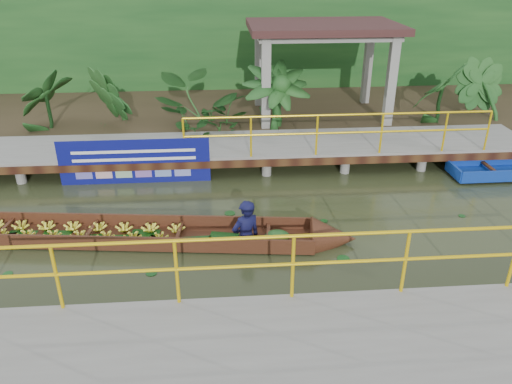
{
  "coord_description": "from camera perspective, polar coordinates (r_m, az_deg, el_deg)",
  "views": [
    {
      "loc": [
        -0.16,
        -8.76,
        5.11
      ],
      "look_at": [
        0.56,
        0.5,
        0.6
      ],
      "focal_mm": 35.0,
      "sensor_mm": 36.0,
      "label": 1
    }
  ],
  "objects": [
    {
      "name": "foliage_backdrop",
      "position": [
        19.01,
        -4.07,
        16.42
      ],
      "size": [
        30.0,
        0.8,
        4.0
      ],
      "primitive_type": "cube",
      "color": "#143F17",
      "rests_on": "ground"
    },
    {
      "name": "vendor_boat",
      "position": [
        9.89,
        -11.9,
        -4.19
      ],
      "size": [
        8.62,
        1.82,
        2.01
      ],
      "rotation": [
        0.0,
        0.0,
        -0.12
      ],
      "color": "#3B1E10",
      "rests_on": "ground"
    },
    {
      "name": "ground",
      "position": [
        10.14,
        -2.96,
        -4.39
      ],
      "size": [
        80.0,
        80.0,
        0.0
      ],
      "primitive_type": "plane",
      "color": "#283018",
      "rests_on": "ground"
    },
    {
      "name": "tropical_plants",
      "position": [
        14.66,
        1.06,
        10.38
      ],
      "size": [
        14.18,
        1.18,
        1.48
      ],
      "color": "#143F17",
      "rests_on": "ground"
    },
    {
      "name": "near_dock",
      "position": [
        6.73,
        7.27,
        -19.99
      ],
      "size": [
        18.0,
        2.4,
        1.73
      ],
      "color": "slate",
      "rests_on": "ground"
    },
    {
      "name": "pavilion",
      "position": [
        15.56,
        7.66,
        17.21
      ],
      "size": [
        4.4,
        3.0,
        3.0
      ],
      "color": "slate",
      "rests_on": "ground"
    },
    {
      "name": "land_strip",
      "position": [
        16.98,
        -3.77,
        9.12
      ],
      "size": [
        30.0,
        8.0,
        0.45
      ],
      "primitive_type": "cube",
      "color": "#2F2617",
      "rests_on": "ground"
    },
    {
      "name": "far_dock",
      "position": [
        13.04,
        -3.39,
        5.04
      ],
      "size": [
        16.0,
        2.06,
        1.66
      ],
      "color": "slate",
      "rests_on": "ground"
    },
    {
      "name": "blue_banner",
      "position": [
        12.3,
        -13.69,
        3.4
      ],
      "size": [
        3.58,
        0.04,
        1.12
      ],
      "color": "navy",
      "rests_on": "ground"
    }
  ]
}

